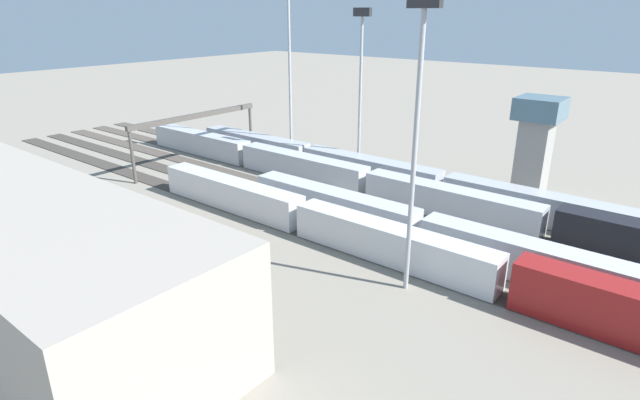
% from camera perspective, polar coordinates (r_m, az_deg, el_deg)
% --- Properties ---
extents(ground_plane, '(400.00, 400.00, 0.00)m').
position_cam_1_polar(ground_plane, '(68.80, 1.49, -0.30)').
color(ground_plane, gray).
extents(track_bed_0, '(140.00, 2.80, 0.12)m').
position_cam_1_polar(track_bed_0, '(76.53, 6.04, 1.82)').
color(track_bed_0, '#4C443D').
rests_on(track_bed_0, ground_plane).
extents(track_bed_1, '(140.00, 2.80, 0.12)m').
position_cam_1_polar(track_bed_1, '(72.58, 3.89, 0.84)').
color(track_bed_1, '#4C443D').
rests_on(track_bed_1, ground_plane).
extents(track_bed_2, '(140.00, 2.80, 0.12)m').
position_cam_1_polar(track_bed_2, '(68.78, 1.49, -0.25)').
color(track_bed_2, '#4C443D').
rests_on(track_bed_2, ground_plane).
extents(track_bed_3, '(140.00, 2.80, 0.12)m').
position_cam_1_polar(track_bed_3, '(65.14, -1.17, -1.47)').
color(track_bed_3, '#3D3833').
rests_on(track_bed_3, ground_plane).
extents(track_bed_4, '(140.00, 2.80, 0.12)m').
position_cam_1_polar(track_bed_4, '(61.68, -4.15, -2.82)').
color(track_bed_4, '#3D3833').
rests_on(track_bed_4, ground_plane).
extents(train_on_track_4, '(66.40, 3.00, 4.40)m').
position_cam_1_polar(train_on_track_4, '(53.34, 6.53, -4.37)').
color(train_on_track_4, maroon).
rests_on(train_on_track_4, ground_plane).
extents(train_on_track_3, '(71.40, 3.00, 3.80)m').
position_cam_1_polar(train_on_track_3, '(52.55, 23.10, -6.51)').
color(train_on_track_3, '#B7BABF').
rests_on(train_on_track_3, ground_plane).
extents(train_on_track_0, '(95.60, 3.00, 3.80)m').
position_cam_1_polar(train_on_track_0, '(70.83, 13.75, 1.45)').
color(train_on_track_0, '#A8AAB2').
rests_on(train_on_track_0, ground_plane).
extents(train_on_track_1, '(90.60, 3.00, 4.40)m').
position_cam_1_polar(train_on_track_1, '(71.49, 4.47, 2.23)').
color(train_on_track_1, black).
rests_on(train_on_track_1, ground_plane).
extents(light_mast_0, '(2.80, 0.70, 31.62)m').
position_cam_1_polar(light_mast_0, '(86.41, -3.49, 17.35)').
color(light_mast_0, '#9EA0A5').
rests_on(light_mast_0, ground_plane).
extents(light_mast_1, '(2.80, 0.70, 25.83)m').
position_cam_1_polar(light_mast_1, '(43.19, 10.90, 9.68)').
color(light_mast_1, '#9EA0A5').
rests_on(light_mast_1, ground_plane).
extents(light_mast_2, '(2.80, 0.70, 24.91)m').
position_cam_1_polar(light_mast_2, '(77.66, 4.62, 14.27)').
color(light_mast_2, '#9EA0A5').
rests_on(light_mast_2, ground_plane).
extents(signal_gantry, '(0.70, 25.00, 8.80)m').
position_cam_1_polar(signal_gantry, '(86.18, -13.78, 8.54)').
color(signal_gantry, '#4C4742').
rests_on(signal_gantry, ground_plane).
extents(maintenance_shed, '(43.66, 14.39, 10.38)m').
position_cam_1_polar(maintenance_shed, '(49.17, -30.45, -5.56)').
color(maintenance_shed, '#9E9389').
rests_on(maintenance_shed, ground_plane).
extents(control_tower, '(6.00, 6.00, 13.49)m').
position_cam_1_polar(control_tower, '(77.05, 23.14, 6.46)').
color(control_tower, gray).
rests_on(control_tower, ground_plane).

